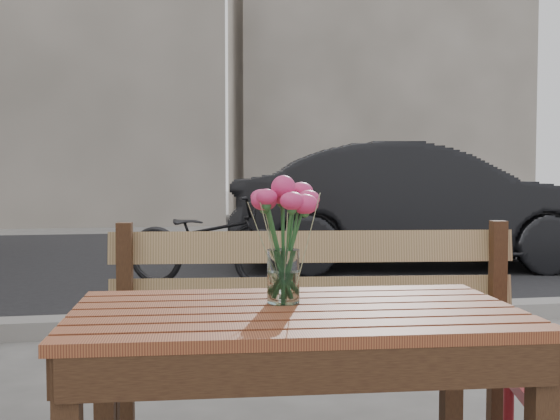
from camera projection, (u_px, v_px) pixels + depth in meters
name	position (u px, v px, depth m)	size (l,w,h in m)	color
street	(206.00, 280.00, 6.86)	(30.00, 8.12, 0.12)	black
backdrop_buildings	(180.00, 62.00, 15.87)	(15.50, 4.00, 8.00)	slate
main_table	(296.00, 353.00, 1.85)	(1.22, 0.76, 0.72)	#5B2717
main_bench	(317.00, 320.00, 2.47)	(1.53, 0.61, 0.92)	olive
main_vase	(283.00, 224.00, 1.91)	(0.19, 0.19, 0.35)	white
parked_car	(418.00, 206.00, 8.00)	(1.49, 4.28, 1.41)	black
bicycle	(208.00, 241.00, 6.63)	(0.58, 1.66, 0.87)	black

